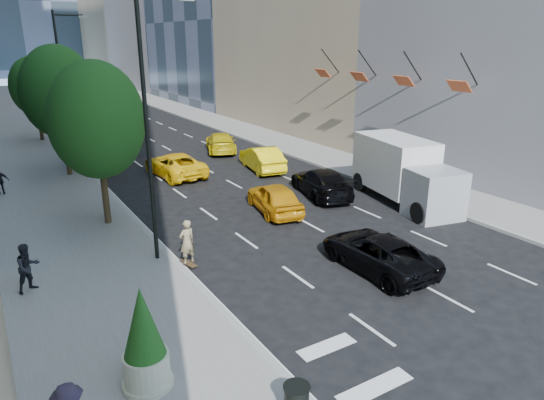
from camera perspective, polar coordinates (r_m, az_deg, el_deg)
ground at (r=19.62m, az=9.11°, el=-7.16°), size 160.00×160.00×0.00m
sidewalk_left at (r=44.18m, az=-27.37°, el=5.54°), size 6.00×120.00×0.15m
sidewalk_right at (r=49.16m, az=-4.71°, el=8.66°), size 4.00×120.00×0.15m
lamp_near at (r=18.31m, az=-14.11°, el=9.76°), size 2.13×0.22×10.00m
lamp_far at (r=35.81m, az=-23.23°, el=12.88°), size 2.13×0.22×10.00m
tree_near at (r=23.01m, az=-19.92°, el=8.79°), size 4.20×4.20×7.46m
tree_mid at (r=32.76m, az=-23.80°, el=11.54°), size 4.50×4.50×7.99m
tree_far at (r=45.68m, az=-26.18°, el=11.90°), size 3.90×3.90×6.92m
traffic_signal at (r=53.73m, az=-26.22°, el=12.19°), size 2.48×0.53×5.20m
facade_flags at (r=32.37m, az=12.82°, el=14.10°), size 1.85×13.30×2.05m
skateboarder at (r=18.97m, az=-9.94°, el=-5.20°), size 0.71×0.53×1.77m
black_sedan_lincoln at (r=18.98m, az=12.32°, el=-5.99°), size 2.30×4.97×1.38m
black_sedan_mercedes at (r=27.28m, az=5.83°, el=2.11°), size 3.42×5.67×1.54m
taxi_a at (r=24.49m, az=0.30°, el=0.27°), size 2.62×4.73×1.52m
taxi_b at (r=32.47m, az=-1.20°, el=4.93°), size 2.56×5.12×1.61m
taxi_c at (r=31.66m, az=-11.37°, el=4.10°), size 2.83×5.53×1.49m
taxi_d at (r=38.14m, az=-6.06°, el=6.79°), size 3.80×5.57×1.50m
city_bus at (r=40.21m, az=-18.88°, el=8.02°), size 7.56×13.04×3.58m
box_truck at (r=26.75m, az=15.29°, el=3.28°), size 3.85×7.34×3.34m
pedestrian_a at (r=18.60m, az=-26.79°, el=-7.10°), size 1.03×0.94×1.72m
pedestrian_b at (r=30.74m, az=-29.38°, el=1.98°), size 0.95×0.48×1.57m
planter_shrub at (r=12.63m, az=-14.82°, el=-15.68°), size 1.14×1.14×2.74m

